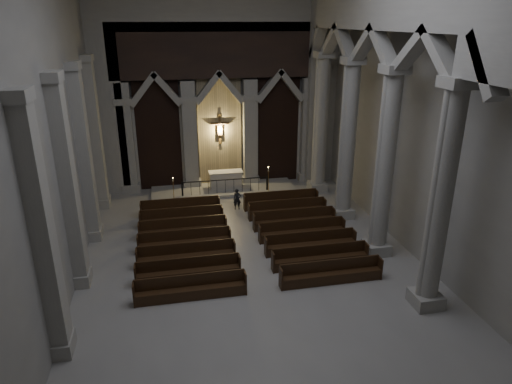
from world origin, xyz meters
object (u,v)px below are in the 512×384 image
(altar_rail, at_px, (225,184))
(worshipper, at_px, (237,199))
(altar, at_px, (226,179))
(candle_stand_right, at_px, (268,186))
(candle_stand_left, at_px, (174,195))
(pews, at_px, (245,238))

(altar_rail, height_order, worshipper, worshipper)
(altar, height_order, candle_stand_right, candle_stand_right)
(altar, relative_size, altar_rail, 0.40)
(altar, bearing_deg, candle_stand_left, -158.97)
(pews, relative_size, worshipper, 8.32)
(altar, distance_m, altar_rail, 0.88)
(altar_rail, height_order, candle_stand_right, candle_stand_right)
(pews, bearing_deg, altar_rail, 90.00)
(worshipper, bearing_deg, pews, -89.01)
(pews, bearing_deg, candle_stand_right, 67.81)
(worshipper, bearing_deg, candle_stand_left, 156.08)
(candle_stand_left, height_order, worshipper, candle_stand_left)
(candle_stand_left, bearing_deg, pews, -63.58)
(altar_rail, xyz_separation_m, candle_stand_left, (-2.98, -0.34, -0.28))
(altar_rail, distance_m, pews, 6.35)
(altar_rail, distance_m, candle_stand_left, 3.01)
(candle_stand_left, bearing_deg, altar, 21.03)
(altar_rail, bearing_deg, candle_stand_right, -3.51)
(worshipper, bearing_deg, altar_rail, 104.11)
(pews, bearing_deg, altar, 88.80)
(pews, height_order, worshipper, worshipper)
(pews, distance_m, worshipper, 4.15)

